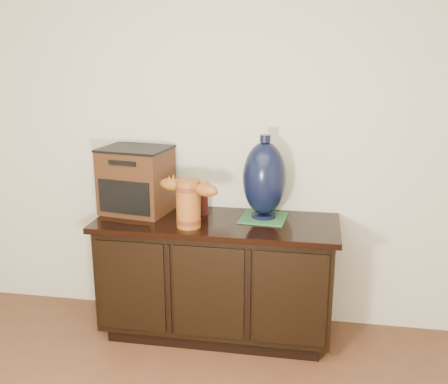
% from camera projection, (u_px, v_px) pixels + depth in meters
% --- Properties ---
extents(sideboard, '(1.46, 0.56, 0.75)m').
position_uv_depth(sideboard, '(217.00, 277.00, 3.25)').
color(sideboard, black).
rests_on(sideboard, ground).
extents(terracotta_vessel, '(0.39, 0.20, 0.28)m').
position_uv_depth(terracotta_vessel, '(188.00, 201.00, 3.00)').
color(terracotta_vessel, '#98541B').
rests_on(terracotta_vessel, sideboard).
extents(tv_radio, '(0.45, 0.39, 0.41)m').
position_uv_depth(tv_radio, '(136.00, 180.00, 3.26)').
color(tv_radio, '#3B1E0E').
rests_on(tv_radio, sideboard).
extents(green_mat, '(0.29, 0.29, 0.01)m').
position_uv_depth(green_mat, '(264.00, 218.00, 3.18)').
color(green_mat, '#295C30').
rests_on(green_mat, sideboard).
extents(lamp_base, '(0.28, 0.28, 0.50)m').
position_uv_depth(lamp_base, '(264.00, 179.00, 3.12)').
color(lamp_base, black).
rests_on(lamp_base, green_mat).
extents(spray_can, '(0.05, 0.05, 0.16)m').
position_uv_depth(spray_can, '(204.00, 202.00, 3.24)').
color(spray_can, '#52160E').
rests_on(spray_can, sideboard).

